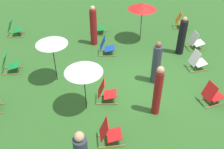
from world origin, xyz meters
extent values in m
plane|color=#2D6026|center=(0.00, 0.00, 0.00)|extent=(40.00, 40.00, 0.00)
cube|color=olive|center=(2.19, -2.85, 0.02)|extent=(0.14, 0.76, 0.04)
cube|color=olive|center=(2.63, -2.79, 0.02)|extent=(0.14, 0.76, 0.04)
cube|color=white|center=(2.42, -2.92, 0.27)|extent=(0.54, 0.50, 0.13)
cube|color=white|center=(2.38, -2.62, 0.55)|extent=(0.51, 0.31, 0.57)
cylinder|color=olive|center=(2.45, -3.11, 0.20)|extent=(0.44, 0.09, 0.03)
cube|color=olive|center=(0.94, 5.15, 0.02)|extent=(0.07, 0.76, 0.04)
cube|color=olive|center=(1.38, 5.17, 0.02)|extent=(0.07, 0.76, 0.04)
cube|color=#148C38|center=(1.17, 5.06, 0.27)|extent=(0.50, 0.45, 0.13)
cube|color=#148C38|center=(1.15, 5.36, 0.55)|extent=(0.49, 0.27, 0.57)
cylinder|color=olive|center=(1.18, 4.86, 0.20)|extent=(0.44, 0.05, 0.03)
cube|color=olive|center=(-1.04, 1.43, 0.02)|extent=(0.08, 0.76, 0.04)
cube|color=olive|center=(-0.60, 1.41, 0.02)|extent=(0.08, 0.76, 0.04)
cube|color=red|center=(-0.83, 1.32, 0.27)|extent=(0.50, 0.46, 0.13)
cube|color=red|center=(-0.81, 1.62, 0.55)|extent=(0.49, 0.27, 0.57)
cylinder|color=olive|center=(-0.84, 1.12, 0.20)|extent=(0.44, 0.05, 0.03)
cube|color=olive|center=(3.96, 1.64, 0.02)|extent=(0.23, 0.74, 0.04)
cube|color=olive|center=(4.38, 1.53, 0.02)|extent=(0.23, 0.74, 0.04)
cube|color=#148C38|center=(4.14, 1.48, 0.27)|extent=(0.57, 0.54, 0.13)
cube|color=#148C38|center=(4.22, 1.77, 0.55)|extent=(0.53, 0.36, 0.57)
cylinder|color=olive|center=(4.09, 1.29, 0.20)|extent=(0.43, 0.14, 0.03)
cube|color=olive|center=(4.27, -2.69, 0.02)|extent=(0.18, 0.75, 0.04)
cube|color=olive|center=(4.70, -2.77, 0.02)|extent=(0.18, 0.75, 0.04)
cube|color=orange|center=(4.46, -2.83, 0.27)|extent=(0.56, 0.52, 0.13)
cube|color=orange|center=(4.52, -2.53, 0.55)|extent=(0.52, 0.34, 0.57)
cylinder|color=olive|center=(4.42, -3.02, 0.20)|extent=(0.44, 0.11, 0.03)
cube|color=olive|center=(2.01, 1.26, 0.02)|extent=(0.08, 0.76, 0.04)
cube|color=olive|center=(2.45, 1.24, 0.02)|extent=(0.08, 0.76, 0.04)
cube|color=#1947B7|center=(2.22, 1.15, 0.27)|extent=(0.50, 0.46, 0.13)
cube|color=#1947B7|center=(2.24, 1.45, 0.55)|extent=(0.49, 0.27, 0.57)
cylinder|color=olive|center=(2.21, 0.95, 0.20)|extent=(0.44, 0.05, 0.03)
cube|color=olive|center=(-1.38, -2.26, 0.02)|extent=(0.26, 0.74, 0.04)
cube|color=olive|center=(-0.96, -2.13, 0.02)|extent=(0.26, 0.74, 0.04)
cube|color=red|center=(-1.14, -2.29, 0.27)|extent=(0.59, 0.56, 0.13)
cube|color=red|center=(-1.23, -2.00, 0.55)|extent=(0.53, 0.38, 0.57)
cylinder|color=olive|center=(-1.08, -2.48, 0.20)|extent=(0.43, 0.16, 0.03)
cube|color=olive|center=(0.62, -2.39, 0.02)|extent=(0.18, 0.75, 0.04)
cube|color=olive|center=(1.06, -2.31, 0.02)|extent=(0.18, 0.75, 0.04)
cube|color=white|center=(0.86, -2.45, 0.27)|extent=(0.55, 0.51, 0.13)
cube|color=white|center=(0.80, -2.16, 0.55)|extent=(0.52, 0.33, 0.57)
cylinder|color=olive|center=(0.90, -2.65, 0.20)|extent=(0.44, 0.11, 0.03)
cube|color=olive|center=(-2.85, 1.40, 0.02)|extent=(0.08, 0.76, 0.04)
cube|color=olive|center=(-2.41, 1.43, 0.02)|extent=(0.08, 0.76, 0.04)
cube|color=red|center=(-2.62, 1.31, 0.27)|extent=(0.50, 0.46, 0.13)
cube|color=red|center=(-2.64, 1.61, 0.55)|extent=(0.49, 0.27, 0.57)
cylinder|color=olive|center=(-2.61, 1.11, 0.20)|extent=(0.44, 0.05, 0.03)
cube|color=olive|center=(4.03, 5.69, 0.02)|extent=(0.04, 0.76, 0.04)
cube|color=olive|center=(4.47, 5.69, 0.02)|extent=(0.04, 0.76, 0.04)
cube|color=#148C38|center=(4.25, 5.59, 0.27)|extent=(0.48, 0.43, 0.13)
cube|color=#148C38|center=(4.25, 5.89, 0.55)|extent=(0.48, 0.25, 0.57)
cylinder|color=olive|center=(4.25, 5.39, 0.20)|extent=(0.44, 0.03, 0.03)
cylinder|color=black|center=(-1.18, 2.15, 0.89)|extent=(0.03, 0.03, 1.78)
cone|color=white|center=(-1.18, 2.15, 1.67)|extent=(1.20, 1.20, 0.28)
cylinder|color=black|center=(0.47, 3.30, 0.91)|extent=(0.03, 0.03, 1.82)
cone|color=white|center=(0.47, 3.30, 1.73)|extent=(1.15, 1.15, 0.24)
cylinder|color=black|center=(3.37, -0.39, 0.92)|extent=(0.03, 0.03, 1.84)
cone|color=red|center=(3.37, -0.39, 1.72)|extent=(1.29, 1.29, 0.30)
cylinder|color=maroon|center=(3.15, 1.83, 0.84)|extent=(0.42, 0.42, 1.68)
sphere|color=beige|center=(3.15, 1.83, 1.78)|extent=(0.21, 0.21, 0.21)
cylinder|color=#333847|center=(0.13, -0.45, 0.77)|extent=(0.33, 0.33, 1.54)
sphere|color=brown|center=(0.13, -0.45, 1.63)|extent=(0.21, 0.21, 0.21)
cylinder|color=maroon|center=(-1.52, -0.14, 0.82)|extent=(0.36, 0.36, 1.64)
sphere|color=tan|center=(-1.52, -0.14, 1.74)|extent=(0.23, 0.23, 0.23)
sphere|color=tan|center=(-3.80, 2.19, 1.67)|extent=(0.24, 0.24, 0.24)
cylinder|color=black|center=(2.07, -1.96, 0.77)|extent=(0.46, 0.46, 1.55)
sphere|color=tan|center=(2.07, -1.96, 1.64)|extent=(0.20, 0.20, 0.20)
camera|label=1|loc=(-7.65, 1.73, 6.27)|focal=41.94mm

